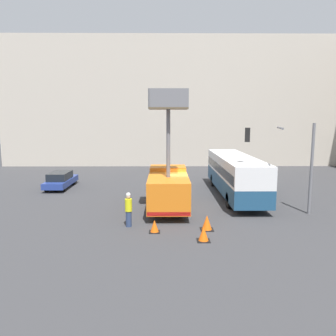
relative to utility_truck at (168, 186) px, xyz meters
name	(u,v)px	position (x,y,z in m)	size (l,w,h in m)	color
ground_plane	(186,207)	(1.18, 0.58, -1.59)	(120.00, 120.00, 0.00)	#38383A
building_backdrop_far	(175,104)	(1.18, 25.28, 6.48)	(44.00, 10.00, 16.14)	#BCB2A3
utility_truck	(168,186)	(0.00, 0.00, 0.00)	(2.50, 6.29, 7.60)	orange
city_bus	(235,172)	(5.16, 3.96, 0.22)	(2.53, 11.86, 3.07)	navy
traffic_light_pole	(287,152)	(7.36, -0.72, 2.28)	(4.04, 3.79, 5.63)	slate
road_worker_near_truck	(129,209)	(-2.20, -3.48, -0.62)	(0.38, 0.38, 1.91)	navy
road_worker_directing	(231,191)	(4.40, 1.51, -0.70)	(0.38, 0.38, 1.78)	navy
traffic_cone_near_truck	(154,226)	(-0.76, -4.41, -1.28)	(0.57, 0.57, 0.66)	black
traffic_cone_mid_road	(207,223)	(2.03, -4.06, -1.21)	(0.70, 0.70, 0.79)	black
traffic_cone_far_side	(204,234)	(1.66, -5.69, -1.24)	(0.64, 0.64, 0.73)	black
parked_car_curbside	(61,180)	(-9.20, 6.96, -0.87)	(1.74, 4.77, 1.40)	navy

